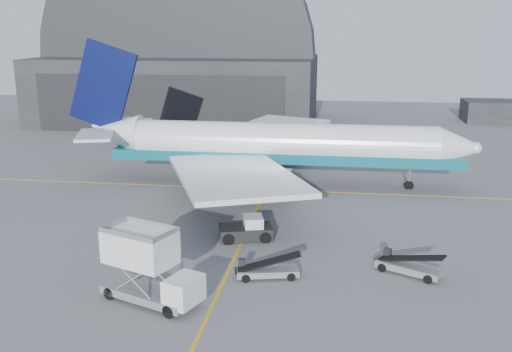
% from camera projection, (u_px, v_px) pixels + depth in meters
% --- Properties ---
extents(ground, '(200.00, 200.00, 0.00)m').
position_uv_depth(ground, '(233.00, 261.00, 43.48)').
color(ground, '#565659').
rests_on(ground, ground).
extents(taxi_lines, '(80.00, 42.12, 0.02)m').
position_uv_depth(taxi_lines, '(257.00, 210.00, 55.61)').
color(taxi_lines, gold).
rests_on(taxi_lines, ground).
extents(hangar, '(50.00, 28.30, 28.00)m').
position_uv_depth(hangar, '(180.00, 70.00, 106.30)').
color(hangar, black).
rests_on(hangar, ground).
extents(distant_bldg_a, '(14.00, 8.00, 4.00)m').
position_uv_depth(distant_bldg_a, '(501.00, 122.00, 107.15)').
color(distant_bldg_a, black).
rests_on(distant_bldg_a, ground).
extents(airliner, '(46.24, 44.83, 16.23)m').
position_uv_depth(airliner, '(267.00, 145.00, 63.88)').
color(airliner, white).
rests_on(airliner, ground).
extents(catering_truck, '(7.26, 4.85, 4.69)m').
position_uv_depth(catering_truck, '(148.00, 267.00, 36.58)').
color(catering_truck, gray).
rests_on(catering_truck, ground).
extents(pushback_tug, '(4.85, 3.54, 2.02)m').
position_uv_depth(pushback_tug, '(247.00, 230.00, 47.92)').
color(pushback_tug, black).
rests_on(pushback_tug, ground).
extents(belt_loader_a, '(4.79, 2.44, 1.79)m').
position_uv_depth(belt_loader_a, '(267.00, 270.00, 40.54)').
color(belt_loader_a, gray).
rests_on(belt_loader_a, ground).
extents(belt_loader_b, '(4.92, 3.56, 1.90)m').
position_uv_depth(belt_loader_b, '(408.00, 266.00, 41.15)').
color(belt_loader_b, gray).
rests_on(belt_loader_b, ground).
extents(traffic_cone, '(0.33, 0.33, 0.48)m').
position_uv_depth(traffic_cone, '(300.00, 254.00, 44.16)').
color(traffic_cone, '#F85307').
rests_on(traffic_cone, ground).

